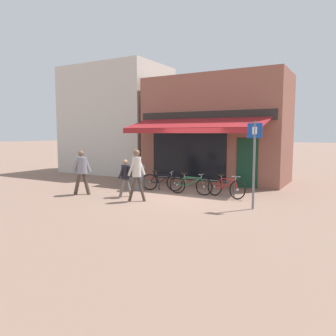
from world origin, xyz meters
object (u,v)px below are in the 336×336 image
(bicycle_green, at_px, (190,185))
(pedestrian_child, at_px, (126,174))
(litter_bin, at_px, (138,176))
(parking_sign, at_px, (254,156))
(bicycle_black, at_px, (162,182))
(pedestrian_second_adult, at_px, (81,168))
(bicycle_red, at_px, (226,187))
(pedestrian_adult, at_px, (137,169))

(bicycle_green, distance_m, pedestrian_child, 2.45)
(litter_bin, bearing_deg, parking_sign, -11.71)
(bicycle_black, relative_size, parking_sign, 0.62)
(pedestrian_second_adult, height_order, parking_sign, parking_sign)
(pedestrian_second_adult, bearing_deg, bicycle_red, -159.46)
(bicycle_red, xyz_separation_m, pedestrian_second_adult, (-4.88, -2.16, 0.63))
(bicycle_green, relative_size, pedestrian_adult, 0.98)
(pedestrian_second_adult, relative_size, parking_sign, 0.63)
(pedestrian_child, height_order, litter_bin, pedestrian_child)
(bicycle_black, xyz_separation_m, bicycle_red, (2.69, -0.04, 0.00))
(pedestrian_adult, relative_size, litter_bin, 1.59)
(pedestrian_child, relative_size, litter_bin, 1.23)
(bicycle_red, height_order, litter_bin, litter_bin)
(bicycle_green, relative_size, parking_sign, 0.65)
(litter_bin, bearing_deg, bicycle_red, 5.22)
(bicycle_red, relative_size, litter_bin, 1.47)
(bicycle_red, bearing_deg, litter_bin, -157.87)
(pedestrian_second_adult, bearing_deg, bicycle_black, -138.21)
(bicycle_red, distance_m, litter_bin, 3.64)
(pedestrian_adult, bearing_deg, pedestrian_child, -37.36)
(bicycle_green, xyz_separation_m, pedestrian_second_adult, (-3.53, -2.05, 0.64))
(pedestrian_adult, relative_size, parking_sign, 0.67)
(pedestrian_adult, bearing_deg, pedestrian_second_adult, -6.74)
(pedestrian_adult, bearing_deg, bicycle_red, -145.18)
(pedestrian_child, bearing_deg, bicycle_red, -160.38)
(pedestrian_adult, relative_size, pedestrian_child, 1.29)
(litter_bin, bearing_deg, bicycle_green, 5.74)
(litter_bin, bearing_deg, pedestrian_adult, -55.66)
(pedestrian_adult, height_order, litter_bin, pedestrian_adult)
(litter_bin, height_order, parking_sign, parking_sign)
(bicycle_green, height_order, bicycle_red, bicycle_red)
(parking_sign, bearing_deg, pedestrian_adult, -168.21)
(pedestrian_child, relative_size, pedestrian_second_adult, 0.82)
(pedestrian_child, bearing_deg, bicycle_green, -147.22)
(pedestrian_adult, distance_m, pedestrian_child, 0.94)
(bicycle_black, bearing_deg, pedestrian_child, -119.80)
(pedestrian_adult, bearing_deg, litter_bin, -62.80)
(bicycle_red, bearing_deg, parking_sign, -28.23)
(pedestrian_child, distance_m, parking_sign, 4.60)
(pedestrian_second_adult, bearing_deg, bicycle_green, -153.07)
(bicycle_green, bearing_deg, litter_bin, -179.05)
(pedestrian_child, bearing_deg, parking_sign, 175.71)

